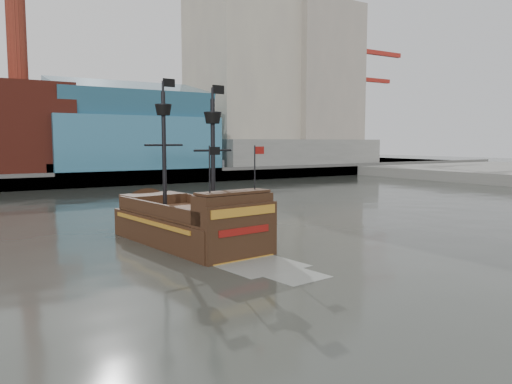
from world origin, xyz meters
TOP-DOWN VIEW (x-y plane):
  - ground at (0.00, 0.00)m, footprint 400.00×400.00m
  - promenade_far at (0.00, 92.00)m, footprint 220.00×60.00m
  - seawall at (0.00, 62.50)m, footprint 220.00×1.00m
  - skyline at (5.21, 84.56)m, footprint 149.00×45.00m
  - crane_a at (78.63, 82.00)m, footprint 22.50×4.00m
  - crane_b at (88.23, 92.00)m, footprint 19.10×4.00m
  - pirate_ship at (-4.97, 12.13)m, footprint 7.01×17.89m

SIDE VIEW (x-z plane):
  - ground at x=0.00m, z-range 0.00..0.00m
  - promenade_far at x=0.00m, z-range 0.00..2.00m
  - pirate_ship at x=-4.97m, z-range -5.34..7.71m
  - seawall at x=0.00m, z-range 0.00..2.60m
  - crane_b at x=88.23m, z-range 2.45..28.70m
  - crane_a at x=78.63m, z-range 2.99..35.24m
  - skyline at x=5.21m, z-range -6.45..55.55m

